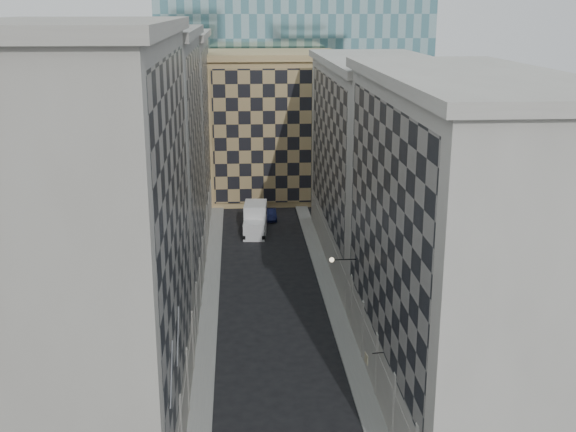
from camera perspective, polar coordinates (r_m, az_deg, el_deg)
name	(u,v)px	position (r m, az deg, el deg)	size (l,w,h in m)	color
sidewalk_west	(209,307)	(61.28, -6.23, -7.18)	(1.50, 100.00, 0.15)	gray
sidewalk_east	(334,304)	(61.73, 3.63, -6.94)	(1.50, 100.00, 0.15)	gray
bldg_left_a	(85,249)	(40.11, -15.72, -2.55)	(10.80, 22.80, 23.70)	gray
bldg_left_b	(138,169)	(61.18, -11.74, 3.62)	(10.80, 22.80, 22.70)	gray
bldg_left_c	(164,131)	(82.74, -9.80, 6.60)	(10.80, 22.80, 21.70)	gray
bldg_right_a	(460,243)	(45.58, 13.41, -2.11)	(10.80, 26.80, 20.70)	#ABA79D
bldg_right_b	(377,161)	(71.04, 7.02, 4.35)	(10.80, 28.80, 19.70)	#ABA79D
tan_block	(272,125)	(95.40, -1.25, 7.24)	(16.80, 14.80, 18.80)	tan
flagpoles_left	(175,354)	(36.26, -8.94, -10.72)	(0.10, 6.33, 2.33)	gray
bracket_lamp	(334,260)	(53.85, 3.67, -3.47)	(1.98, 0.36, 0.36)	black
box_truck	(255,221)	(80.26, -2.60, -0.38)	(2.90, 6.12, 3.26)	white
dark_car	(270,214)	(85.50, -1.40, 0.13)	(1.33, 3.81, 1.26)	#11163E
shop_sign	(368,358)	(44.78, 6.31, -11.09)	(1.11, 0.62, 0.69)	black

